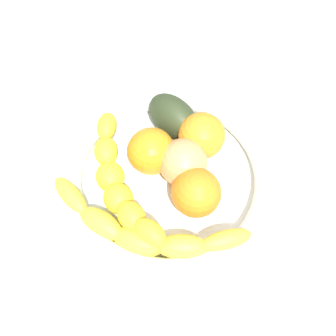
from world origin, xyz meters
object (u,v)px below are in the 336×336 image
orange_front (198,192)px  banana_draped_left (141,232)px  avocado_dark (173,117)px  orange_mid_right (150,152)px  banana_draped_right (118,183)px  fruit_bowl (168,177)px  orange_mid_left (202,136)px  peach_blush (183,163)px

orange_front → banana_draped_left: bearing=-7.1°
avocado_dark → orange_mid_right: bearing=21.0°
banana_draped_right → orange_mid_right: bearing=-172.3°
banana_draped_left → orange_front: bearing=172.9°
orange_mid_right → fruit_bowl: bearing=93.6°
orange_mid_left → orange_mid_right: 7.81cm
peach_blush → orange_mid_right: bearing=-63.6°
banana_draped_right → orange_mid_right: 6.42cm
fruit_bowl → orange_front: size_ratio=4.47×
banana_draped_right → orange_front: (-6.83, 8.01, -0.13)cm
banana_draped_left → peach_blush: bearing=-162.2°
orange_front → orange_mid_right: same height
banana_draped_left → orange_mid_right: (-8.38, -7.77, 0.95)cm
banana_draped_left → orange_front: 8.97cm
orange_mid_left → orange_mid_right: (7.24, -2.94, -0.03)cm
banana_draped_right → orange_mid_right: orange_mid_right is taller
orange_mid_left → orange_front: bearing=41.3°
avocado_dark → banana_draped_right: bearing=14.8°
banana_draped_left → orange_front: (-8.86, 1.11, 0.91)cm
banana_draped_left → peach_blush: (-10.56, -3.39, 0.96)cm
orange_front → peach_blush: size_ratio=0.99×
orange_mid_right → banana_draped_right: bearing=7.7°
orange_mid_left → orange_mid_right: same height
orange_front → avocado_dark: 13.27cm
fruit_bowl → orange_mid_right: size_ratio=4.43×
banana_draped_left → orange_front: size_ratio=3.61×
fruit_bowl → banana_draped_left: bearing=26.7°
fruit_bowl → peach_blush: bearing=154.7°
peach_blush → fruit_bowl: bearing=-25.3°
banana_draped_left → orange_mid_left: size_ratio=3.53×
fruit_bowl → orange_mid_right: (0.22, -3.45, 2.85)cm
peach_blush → avocado_dark: bearing=-124.3°
avocado_dark → peach_blush: (4.81, 7.05, 0.65)cm
banana_draped_left → orange_mid_right: size_ratio=3.57×
fruit_bowl → banana_draped_left: size_ratio=1.24×
banana_draped_left → orange_mid_left: orange_mid_left is taller
banana_draped_left → avocado_dark: size_ratio=2.65×
orange_front → orange_mid_right: 8.88cm
orange_mid_right → avocado_dark: bearing=-159.0°
orange_mid_left → avocado_dark: size_ratio=0.75×
banana_draped_left → avocado_dark: (-15.37, -10.44, 0.31)cm
banana_draped_left → banana_draped_right: 7.27cm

